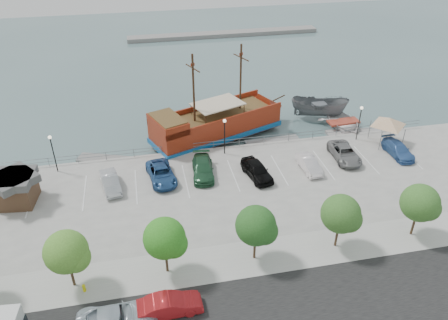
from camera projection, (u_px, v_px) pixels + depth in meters
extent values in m
plane|color=#446164|center=(238.00, 194.00, 44.29)|extent=(160.00, 160.00, 0.00)
cube|color=black|center=(290.00, 316.00, 30.47)|extent=(100.00, 8.00, 0.04)
cube|color=#A3A29F|center=(266.00, 256.00, 35.45)|extent=(100.00, 4.00, 0.05)
cylinder|color=slate|center=(222.00, 141.00, 49.74)|extent=(50.00, 0.06, 0.06)
cylinder|color=slate|center=(222.00, 144.00, 49.95)|extent=(50.00, 0.06, 0.06)
cube|color=gray|center=(224.00, 34.00, 91.48)|extent=(40.00, 3.00, 0.80)
cube|color=maroon|center=(216.00, 125.00, 53.12)|extent=(16.58, 10.42, 2.58)
cube|color=#115596|center=(216.00, 131.00, 53.56)|extent=(16.97, 10.81, 0.60)
cone|color=maroon|center=(273.00, 108.00, 57.17)|extent=(4.70, 5.59, 4.76)
cube|color=maroon|center=(168.00, 124.00, 49.07)|extent=(4.58, 5.70, 1.39)
cube|color=brown|center=(167.00, 118.00, 48.68)|extent=(4.25, 5.26, 0.12)
cube|color=brown|center=(220.00, 114.00, 52.64)|extent=(13.60, 8.78, 0.15)
cube|color=maroon|center=(206.00, 106.00, 53.94)|extent=(14.84, 5.99, 0.69)
cube|color=maroon|center=(227.00, 120.00, 50.56)|extent=(14.84, 5.99, 0.69)
cylinder|color=#382111|center=(241.00, 78.00, 51.89)|extent=(0.31, 0.31, 8.13)
cylinder|color=#382111|center=(194.00, 89.00, 48.90)|extent=(0.31, 0.31, 8.13)
cylinder|color=#382111|center=(241.00, 57.00, 50.58)|extent=(1.22, 2.82, 0.14)
cylinder|color=#382111|center=(193.00, 68.00, 47.58)|extent=(1.22, 2.82, 0.14)
cube|color=beige|center=(218.00, 104.00, 51.74)|extent=(6.73, 5.61, 0.12)
cylinder|color=#382111|center=(277.00, 99.00, 56.86)|extent=(2.36, 1.05, 0.59)
imported|color=slate|center=(319.00, 109.00, 57.98)|extent=(7.98, 5.40, 2.89)
imported|color=silver|center=(343.00, 124.00, 55.84)|extent=(5.31, 7.13, 1.41)
cube|color=gray|center=(106.00, 160.00, 49.55)|extent=(6.59, 3.94, 0.36)
cube|color=gray|center=(273.00, 142.00, 52.96)|extent=(6.73, 2.13, 0.38)
cube|color=gray|center=(355.00, 134.00, 54.80)|extent=(7.17, 2.63, 0.40)
cube|color=#4D3422|center=(17.00, 192.00, 40.94)|extent=(3.57, 3.57, 2.36)
cube|color=#494949|center=(13.00, 179.00, 40.17)|extent=(4.05, 4.05, 0.75)
cylinder|color=slate|center=(370.00, 129.00, 51.59)|extent=(0.08, 0.08, 2.35)
cylinder|color=slate|center=(392.00, 127.00, 51.97)|extent=(0.08, 0.08, 2.35)
cylinder|color=slate|center=(380.00, 141.00, 49.26)|extent=(0.08, 0.08, 2.35)
cylinder|color=slate|center=(403.00, 139.00, 49.64)|extent=(0.08, 0.08, 2.35)
pyramid|color=silver|center=(390.00, 118.00, 49.51)|extent=(4.68, 4.68, 0.96)
imported|color=#ABB9C2|center=(117.00, 319.00, 29.39)|extent=(5.45, 2.58, 1.50)
imported|color=red|center=(170.00, 305.00, 30.35)|extent=(4.61, 1.76, 1.50)
cylinder|color=yellow|center=(84.00, 289.00, 32.19)|extent=(0.23, 0.23, 0.57)
sphere|color=yellow|center=(83.00, 286.00, 32.03)|extent=(0.25, 0.25, 0.25)
cylinder|color=black|center=(54.00, 155.00, 45.00)|extent=(0.12, 0.12, 4.00)
sphere|color=#FFF2CC|center=(50.00, 137.00, 43.88)|extent=(0.36, 0.36, 0.36)
cylinder|color=black|center=(225.00, 138.00, 48.10)|extent=(0.12, 0.12, 4.00)
sphere|color=#FFF2CC|center=(225.00, 121.00, 46.99)|extent=(0.36, 0.36, 0.36)
cylinder|color=black|center=(359.00, 124.00, 50.86)|extent=(0.12, 0.12, 4.00)
sphere|color=#FFF2CC|center=(362.00, 108.00, 49.75)|extent=(0.36, 0.36, 0.36)
cylinder|color=#473321|center=(72.00, 275.00, 32.29)|extent=(0.20, 0.20, 2.20)
sphere|color=#467827|center=(66.00, 252.00, 31.07)|extent=(3.20, 3.20, 3.20)
sphere|color=#467827|center=(75.00, 258.00, 31.13)|extent=(2.20, 2.20, 2.20)
cylinder|color=#473321|center=(167.00, 261.00, 33.49)|extent=(0.20, 0.20, 2.20)
sphere|color=#296F1B|center=(164.00, 238.00, 32.28)|extent=(3.20, 3.20, 3.20)
sphere|color=#296F1B|center=(173.00, 244.00, 32.34)|extent=(2.20, 2.20, 2.20)
cylinder|color=#473321|center=(255.00, 248.00, 34.70)|extent=(0.20, 0.20, 2.20)
sphere|color=#224F1C|center=(256.00, 225.00, 33.48)|extent=(3.20, 3.20, 3.20)
sphere|color=#224F1C|center=(264.00, 231.00, 33.55)|extent=(2.20, 2.20, 2.20)
cylinder|color=#473321|center=(337.00, 236.00, 35.91)|extent=(0.20, 0.20, 2.20)
sphere|color=#315C23|center=(341.00, 214.00, 34.69)|extent=(3.20, 3.20, 3.20)
sphere|color=#315C23|center=(349.00, 219.00, 34.76)|extent=(2.20, 2.20, 2.20)
cylinder|color=#473321|center=(413.00, 224.00, 37.11)|extent=(0.20, 0.20, 2.20)
sphere|color=#336024|center=(420.00, 203.00, 35.90)|extent=(3.20, 3.20, 3.20)
sphere|color=#336024|center=(427.00, 208.00, 35.96)|extent=(2.20, 2.20, 2.20)
imported|color=#ACB0B4|center=(110.00, 182.00, 43.06)|extent=(2.35, 4.66, 1.47)
imported|color=#264E85|center=(161.00, 174.00, 44.35)|extent=(3.16, 5.57, 1.47)
imported|color=#245435|center=(203.00, 168.00, 45.12)|extent=(2.65, 5.43, 1.52)
imported|color=black|center=(257.00, 170.00, 44.75)|extent=(2.85, 5.11, 1.64)
imported|color=white|center=(309.00, 164.00, 45.96)|extent=(1.73, 4.30, 1.39)
imported|color=gray|center=(345.00, 153.00, 47.80)|extent=(2.65, 5.36, 1.46)
imported|color=#3864A5|center=(398.00, 150.00, 48.53)|extent=(2.08, 4.85, 1.39)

